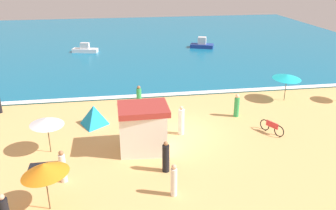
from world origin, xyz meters
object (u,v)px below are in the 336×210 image
at_px(beach_umbrella_7, 44,169).
at_px(beachgoer_5, 139,97).
at_px(beach_tent, 94,115).
at_px(small_boat_0, 85,49).
at_px(beach_umbrella_2, 287,77).
at_px(beachgoer_0, 181,121).
at_px(beach_umbrella_4, 47,121).
at_px(small_boat_1, 202,44).
at_px(beachgoer_7, 174,181).
at_px(beachgoer_4, 166,157).
at_px(beachgoer_2, 63,167).
at_px(parked_bicycle, 272,127).
at_px(beachgoer_6, 237,106).
at_px(lifeguard_cabana, 144,128).
at_px(beachgoer_8, 161,110).

relative_size(beach_umbrella_7, beachgoer_5, 1.50).
bearing_deg(beach_tent, small_boat_0, 94.85).
height_order(beach_umbrella_2, beachgoer_0, beach_umbrella_2).
distance_m(beach_umbrella_4, small_boat_1, 28.01).
bearing_deg(beachgoer_7, beachgoer_4, 91.29).
relative_size(beachgoer_2, small_boat_1, 0.54).
bearing_deg(beachgoer_2, beachgoer_4, 1.38).
xyz_separation_m(beach_umbrella_7, beachgoer_2, (0.38, 2.01, -1.18)).
bearing_deg(beachgoer_2, beachgoer_0, 32.28).
height_order(beach_umbrella_7, parked_bicycle, beach_umbrella_7).
distance_m(beachgoer_6, small_boat_0, 23.36).
xyz_separation_m(beachgoer_2, small_boat_1, (13.61, 26.89, -0.28)).
distance_m(beachgoer_2, small_boat_1, 30.14).
bearing_deg(parked_bicycle, small_boat_0, 118.34).
distance_m(parked_bicycle, beachgoer_6, 3.10).
xyz_separation_m(parked_bicycle, beachgoer_6, (-1.30, 2.79, 0.37)).
bearing_deg(parked_bicycle, small_boat_1, 86.26).
bearing_deg(beach_umbrella_4, small_boat_1, 58.35).
distance_m(beachgoer_7, small_boat_1, 30.06).
height_order(beach_umbrella_7, beachgoer_7, beach_umbrella_7).
distance_m(beach_umbrella_4, small_boat_0, 23.61).
distance_m(beachgoer_2, small_boat_0, 26.65).
distance_m(lifeguard_cabana, beach_tent, 4.96).
xyz_separation_m(beachgoer_0, beachgoer_8, (-0.81, 3.15, -0.50)).
bearing_deg(small_boat_1, beachgoer_4, -107.90).
height_order(beach_umbrella_4, small_boat_0, beach_umbrella_4).
relative_size(beachgoer_6, beachgoer_7, 1.01).
xyz_separation_m(beach_tent, beachgoer_0, (5.29, -2.37, 0.22)).
distance_m(parked_bicycle, beachgoer_5, 9.60).
height_order(beachgoer_5, beachgoer_8, beachgoer_5).
bearing_deg(beach_umbrella_2, parked_bicycle, -123.19).
relative_size(parked_bicycle, beachgoer_5, 1.05).
relative_size(parked_bicycle, beachgoer_7, 1.04).
relative_size(beach_tent, beachgoer_7, 1.35).
xyz_separation_m(beach_umbrella_4, beach_tent, (2.30, 3.41, -1.22)).
distance_m(beach_umbrella_2, beachgoer_8, 9.93).
distance_m(lifeguard_cabana, beach_umbrella_7, 6.38).
relative_size(beach_umbrella_4, beach_tent, 1.20).
relative_size(beach_umbrella_4, parked_bicycle, 1.56).
bearing_deg(beachgoer_5, lifeguard_cabana, -92.45).
bearing_deg(small_boat_0, small_boat_1, 1.02).
xyz_separation_m(beach_umbrella_4, beachgoer_8, (6.79, 4.19, -1.50)).
bearing_deg(beachgoer_8, beach_umbrella_7, -123.32).
bearing_deg(beachgoer_5, beachgoer_6, -24.64).
distance_m(beach_umbrella_2, small_boat_0, 24.15).
xyz_separation_m(beach_umbrella_2, beach_tent, (-14.21, -2.05, -1.25)).
bearing_deg(small_boat_1, parked_bicycle, -93.74).
bearing_deg(beach_umbrella_7, small_boat_0, 90.19).
distance_m(lifeguard_cabana, beach_umbrella_4, 5.21).
relative_size(beach_umbrella_4, beachgoer_5, 1.63).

